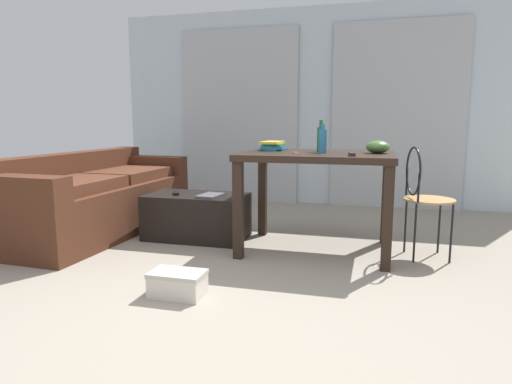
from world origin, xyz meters
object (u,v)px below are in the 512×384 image
at_px(couch, 97,199).
at_px(shoebox, 178,284).
at_px(bottle_near, 321,139).
at_px(craft_table, 317,167).
at_px(scissors, 295,152).
at_px(bowl, 378,147).
at_px(magazine, 211,195).
at_px(wire_chair, 422,189).
at_px(tv_remote_primary, 176,193).
at_px(book_stack, 273,146).
at_px(coffee_table, 197,216).
at_px(tv_remote_on_table, 352,154).
at_px(bottle_far, 323,141).

bearing_deg(couch, shoebox, -41.52).
bearing_deg(bottle_near, craft_table, -94.27).
distance_m(bottle_near, scissors, 0.26).
bearing_deg(scissors, bowl, 9.02).
height_order(craft_table, shoebox, craft_table).
bearing_deg(magazine, bottle_near, 12.01).
xyz_separation_m(bowl, scissors, (-0.62, -0.10, -0.05)).
height_order(wire_chair, tv_remote_primary, wire_chair).
distance_m(tv_remote_primary, shoebox, 1.41).
xyz_separation_m(magazine, shoebox, (0.24, -1.19, -0.33)).
relative_size(craft_table, bottle_near, 4.67).
relative_size(book_stack, scissors, 2.93).
bearing_deg(wire_chair, bottle_near, 173.05).
height_order(couch, scissors, scissors).
bearing_deg(magazine, tv_remote_primary, 179.17).
xyz_separation_m(couch, craft_table, (2.06, -0.06, 0.36)).
bearing_deg(bowl, shoebox, -132.60).
bearing_deg(book_stack, scissors, -44.54).
bearing_deg(couch, bowl, -0.21).
distance_m(coffee_table, wire_chair, 1.89).
relative_size(tv_remote_on_table, tv_remote_primary, 0.95).
xyz_separation_m(coffee_table, bottle_near, (1.08, 0.02, 0.70)).
bearing_deg(shoebox, craft_table, 60.37).
bearing_deg(bottle_near, tv_remote_on_table, -52.81).
height_order(wire_chair, bottle_near, bottle_near).
relative_size(coffee_table, bowl, 4.82).
bearing_deg(bottle_near, magazine, -174.24).
bearing_deg(scissors, tv_remote_primary, 174.04).
xyz_separation_m(couch, book_stack, (1.65, 0.13, 0.52)).
bearing_deg(coffee_table, couch, -177.69).
height_order(scissors, shoebox, scissors).
relative_size(scissors, shoebox, 0.30).
relative_size(bottle_near, shoebox, 0.78).
distance_m(coffee_table, scissors, 1.09).
bearing_deg(bottle_far, bottle_near, 102.01).
height_order(craft_table, bowl, bowl).
distance_m(bottle_near, book_stack, 0.42).
xyz_separation_m(coffee_table, scissors, (0.91, -0.15, 0.60)).
height_order(bottle_far, shoebox, bottle_far).
xyz_separation_m(book_stack, tv_remote_on_table, (0.68, -0.43, -0.03)).
relative_size(couch, book_stack, 7.16).
distance_m(bowl, tv_remote_primary, 1.76).
bearing_deg(tv_remote_primary, tv_remote_on_table, -38.46).
relative_size(couch, bottle_near, 8.22).
distance_m(bottle_far, tv_remote_on_table, 0.31).
xyz_separation_m(tv_remote_primary, magazine, (0.34, -0.04, -0.00)).
bearing_deg(tv_remote_on_table, tv_remote_primary, 161.02).
height_order(craft_table, book_stack, book_stack).
distance_m(couch, tv_remote_primary, 0.81).
xyz_separation_m(craft_table, tv_remote_primary, (-1.25, 0.06, -0.27)).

